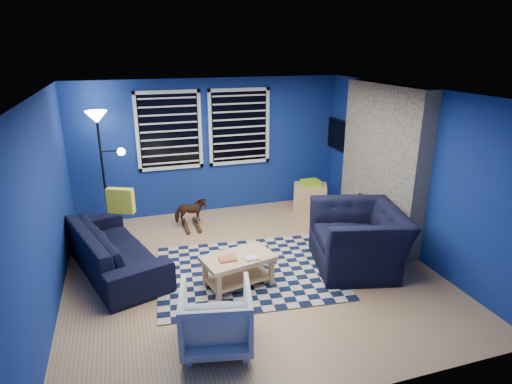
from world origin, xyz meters
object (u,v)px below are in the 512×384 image
Objects in this scene: cabinet at (310,197)px; floor_lamp at (100,134)px; tv at (341,136)px; armchair_bent at (216,317)px; sofa at (114,248)px; coffee_table at (238,265)px; rocking_horse at (191,212)px; armchair_big at (358,238)px.

floor_lamp is (-3.69, 0.21, 1.41)m from cabinet.
tv is 4.85m from armchair_bent.
coffee_table is (1.56, -1.00, -0.01)m from sofa.
rocking_horse is at bearing -66.88° from sofa.
rocking_horse is at bearing -15.14° from floor_lamp.
cabinet is at bearing -173.51° from armchair_big.
armchair_bent is at bearing -51.58° from armchair_big.
cabinet is 0.36× the size of floor_lamp.
rocking_horse is 0.54× the size of coffee_table.
armchair_bent is at bearing -103.93° from cabinet.
armchair_big is 0.65× the size of floor_lamp.
armchair_big is 1.79m from coffee_table.
tv reaches higher than cabinet.
rocking_horse is at bearing -175.07° from tv.
rocking_horse is 1.97m from floor_lamp.
coffee_table is (-2.71, -2.37, -1.08)m from tv.
tv is 2.71m from armchair_big.
tv is 3.76m from coffee_table.
sofa is at bearing -93.00° from armchair_big.
rocking_horse is at bearing 97.59° from coffee_table.
tv is 0.99× the size of coffee_table.
armchair_bent is 0.75× the size of coffee_table.
armchair_bent is 4.23m from cabinet.
floor_lamp is at bearing 123.37° from coffee_table.
armchair_big is 4.39m from floor_lamp.
floor_lamp is at bearing -159.32° from cabinet.
rocking_horse is at bearing -152.25° from cabinet.
tv is at bearing 32.67° from cabinet.
cabinet is at bearing -88.62° from sofa.
armchair_big is 1.33× the size of coffee_table.
tv is 4.61m from sofa.
floor_lamp is at bearing -112.41° from armchair_big.
floor_lamp is at bearing -15.18° from sofa.
coffee_table is (0.53, 1.07, -0.03)m from armchair_bent.
coffee_table is 0.49× the size of floor_lamp.
sofa is 1.08× the size of floor_lamp.
armchair_bent is at bearing -171.63° from sofa.
armchair_bent is at bearing -116.56° from coffee_table.
armchair_big reaches higher than coffee_table.
cabinet is (3.62, 1.27, -0.06)m from sofa.
armchair_big is 1.84× the size of cabinet.
floor_lamp is at bearing -60.77° from armchair_bent.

